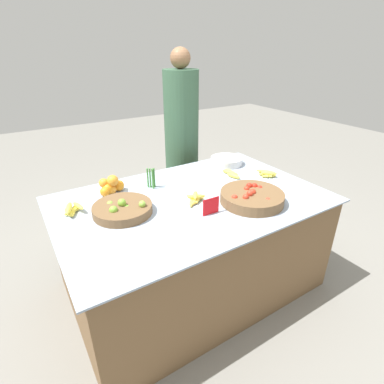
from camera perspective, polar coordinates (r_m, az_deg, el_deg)
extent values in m
plane|color=gray|center=(2.54, 0.00, -16.77)|extent=(12.00, 12.00, 0.00)
cube|color=brown|center=(2.30, 0.00, -9.88)|extent=(1.77, 1.15, 0.75)
cube|color=#99A8BC|center=(2.09, 0.00, -1.37)|extent=(1.84, 1.20, 0.01)
cylinder|color=brown|center=(1.95, -13.08, -3.18)|extent=(0.37, 0.37, 0.06)
sphere|color=#6BA333|center=(1.95, -13.23, -3.15)|extent=(0.05, 0.05, 0.05)
sphere|color=#7AB238|center=(1.88, -14.73, -3.35)|extent=(0.05, 0.05, 0.05)
sphere|color=#7AB238|center=(2.03, -12.62, -1.67)|extent=(0.04, 0.04, 0.04)
sphere|color=#89BC42|center=(1.89, -9.46, -2.29)|extent=(0.04, 0.04, 0.04)
sphere|color=#6BA333|center=(1.93, -10.78, -3.37)|extent=(0.05, 0.05, 0.05)
sphere|color=#7AB238|center=(1.93, -13.22, -1.99)|extent=(0.05, 0.05, 0.05)
sphere|color=#6BA333|center=(1.93, -12.33, -3.12)|extent=(0.05, 0.05, 0.05)
sphere|color=#89BC42|center=(1.99, -15.34, -2.26)|extent=(0.04, 0.04, 0.04)
cylinder|color=brown|center=(2.07, 11.33, -1.00)|extent=(0.43, 0.43, 0.07)
sphere|color=red|center=(2.13, 10.85, 1.17)|extent=(0.04, 0.04, 0.04)
sphere|color=red|center=(2.12, 12.08, 0.05)|extent=(0.04, 0.04, 0.04)
sphere|color=red|center=(2.03, 12.21, -2.00)|extent=(0.04, 0.04, 0.04)
sphere|color=red|center=(1.97, 10.20, -0.97)|extent=(0.04, 0.04, 0.04)
sphere|color=red|center=(2.06, 10.02, -0.86)|extent=(0.05, 0.05, 0.05)
sphere|color=red|center=(1.97, 8.11, -1.05)|extent=(0.04, 0.04, 0.04)
sphere|color=red|center=(2.11, 15.32, -0.67)|extent=(0.04, 0.04, 0.04)
sphere|color=red|center=(2.15, 11.80, 1.12)|extent=(0.04, 0.04, 0.04)
sphere|color=red|center=(2.06, 9.16, -1.27)|extent=(0.04, 0.04, 0.04)
sphere|color=red|center=(2.02, 12.50, -2.21)|extent=(0.04, 0.04, 0.04)
sphere|color=red|center=(2.04, 14.04, -1.17)|extent=(0.04, 0.04, 0.04)
sphere|color=red|center=(2.10, 10.37, 0.57)|extent=(0.04, 0.04, 0.04)
sphere|color=red|center=(2.01, 10.95, -0.28)|extent=(0.04, 0.04, 0.04)
sphere|color=red|center=(2.15, 12.74, 0.65)|extent=(0.05, 0.05, 0.05)
sphere|color=red|center=(2.05, 11.43, -0.09)|extent=(0.05, 0.05, 0.05)
sphere|color=red|center=(2.14, 12.36, -0.07)|extent=(0.05, 0.05, 0.05)
sphere|color=red|center=(2.03, 12.28, -1.45)|extent=(0.04, 0.04, 0.04)
sphere|color=red|center=(2.07, 14.92, -1.12)|extent=(0.05, 0.05, 0.05)
sphere|color=red|center=(2.08, 11.01, -0.97)|extent=(0.04, 0.04, 0.04)
sphere|color=red|center=(2.00, 14.24, -1.59)|extent=(0.04, 0.04, 0.04)
sphere|color=orange|center=(2.26, -13.76, 1.21)|extent=(0.08, 0.08, 0.08)
sphere|color=orange|center=(2.22, -15.01, 0.47)|extent=(0.06, 0.06, 0.06)
sphere|color=orange|center=(2.22, -15.68, 0.59)|extent=(0.08, 0.08, 0.08)
sphere|color=orange|center=(2.20, -16.24, 0.06)|extent=(0.07, 0.07, 0.07)
sphere|color=orange|center=(2.22, -16.48, 1.66)|extent=(0.07, 0.07, 0.07)
sphere|color=orange|center=(2.20, -14.87, 2.10)|extent=(0.08, 0.08, 0.08)
cylinder|color=silver|center=(2.71, 6.59, 5.92)|extent=(0.28, 0.28, 0.06)
cube|color=red|center=(1.88, 3.63, -2.71)|extent=(0.12, 0.01, 0.11)
cylinder|color=#428438|center=(2.25, -7.97, 2.64)|extent=(0.01, 0.01, 0.15)
cylinder|color=#4C8E42|center=(2.25, -8.43, 2.67)|extent=(0.01, 0.01, 0.15)
cylinder|color=#428438|center=(2.25, -7.19, 2.71)|extent=(0.01, 0.01, 0.15)
cylinder|color=#4C8E42|center=(2.24, -7.53, 2.63)|extent=(0.01, 0.01, 0.15)
cylinder|color=#428438|center=(2.22, -7.45, 2.41)|extent=(0.01, 0.01, 0.15)
ellipsoid|color=#EFDB4C|center=(2.53, 13.98, 3.37)|extent=(0.10, 0.12, 0.03)
ellipsoid|color=#EFDB4C|center=(2.50, 14.43, 2.98)|extent=(0.13, 0.07, 0.03)
ellipsoid|color=#EFDB4C|center=(2.53, 13.99, 3.32)|extent=(0.12, 0.08, 0.03)
ellipsoid|color=#EFDB4C|center=(2.52, 13.63, 3.38)|extent=(0.03, 0.13, 0.03)
ellipsoid|color=#EFDB4C|center=(2.53, 14.30, 3.42)|extent=(0.08, 0.14, 0.04)
ellipsoid|color=#EFDB4C|center=(2.49, 14.43, 3.50)|extent=(0.11, 0.11, 0.03)
ellipsoid|color=#EFDB4C|center=(2.52, 13.94, 3.80)|extent=(0.11, 0.15, 0.03)
ellipsoid|color=#EFDB4C|center=(2.04, -22.44, -3.57)|extent=(0.05, 0.12, 0.03)
ellipsoid|color=#EFDB4C|center=(2.05, -21.76, -3.34)|extent=(0.12, 0.08, 0.03)
ellipsoid|color=#EFDB4C|center=(2.05, -21.66, -3.38)|extent=(0.07, 0.14, 0.03)
ellipsoid|color=#EFDB4C|center=(2.05, -20.87, -2.47)|extent=(0.06, 0.13, 0.03)
ellipsoid|color=#EFDB4C|center=(2.03, -22.43, -2.83)|extent=(0.08, 0.15, 0.04)
ellipsoid|color=#EFDB4C|center=(2.04, 0.91, -1.54)|extent=(0.15, 0.10, 0.03)
ellipsoid|color=#EFDB4C|center=(2.04, 0.55, -1.41)|extent=(0.07, 0.12, 0.03)
ellipsoid|color=#EFDB4C|center=(2.02, -0.04, -1.84)|extent=(0.11, 0.13, 0.03)
ellipsoid|color=#EFDB4C|center=(2.08, 0.60, -0.95)|extent=(0.10, 0.12, 0.03)
ellipsoid|color=#EFDB4C|center=(2.03, 0.95, -0.82)|extent=(0.13, 0.08, 0.03)
ellipsoid|color=#EFDB4C|center=(2.04, 0.65, -0.61)|extent=(0.09, 0.11, 0.03)
ellipsoid|color=#EFDB4C|center=(2.44, 7.90, 3.08)|extent=(0.07, 0.13, 0.03)
ellipsoid|color=#EFDB4C|center=(2.49, 7.26, 3.69)|extent=(0.08, 0.16, 0.04)
ellipsoid|color=#EFDB4C|center=(2.48, 7.77, 3.46)|extent=(0.05, 0.16, 0.03)
ellipsoid|color=#EFDB4C|center=(2.51, 7.30, 3.80)|extent=(0.04, 0.14, 0.04)
cylinder|color=#385B42|center=(3.06, -1.96, 7.89)|extent=(0.33, 0.33, 1.54)
sphere|color=#896042|center=(2.91, -2.24, 24.17)|extent=(0.18, 0.18, 0.18)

